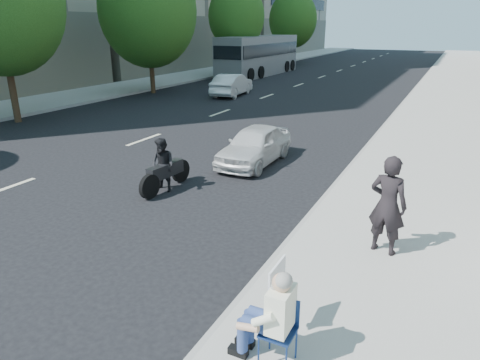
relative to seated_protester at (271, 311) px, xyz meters
The scene contains 12 objects.
ground 2.61m from the seated_protester, 165.24° to the left, with size 160.00×160.00×0.00m, color black.
near_sidewalk 20.71m from the seated_protester, 85.50° to the left, with size 5.00×120.00×0.15m, color #A09E96.
far_sidewalk 28.14m from the seated_protester, 132.84° to the left, with size 4.50×120.00×0.15m, color #A09E96.
tree_far_c 24.95m from the seated_protester, 130.80° to the left, with size 6.00×6.00×8.47m.
tree_far_d 34.82m from the seated_protester, 117.70° to the left, with size 4.80×4.80×7.65m.
tree_far_e 47.59m from the seated_protester, 109.81° to the left, with size 5.40×5.40×7.89m.
seated_protester is the anchor object (origin of this frame).
pedestrian_woman 3.60m from the seated_protester, 76.81° to the left, with size 0.68×0.45×1.87m, color black.
white_sedan_near 8.72m from the seated_protester, 116.04° to the left, with size 1.41×3.50×1.19m, color silver.
white_sedan_mid 22.78m from the seated_protester, 118.80° to the left, with size 1.41×4.06×1.34m, color silver.
motorcycle 6.73m from the seated_protester, 137.38° to the left, with size 0.74×2.05×1.42m.
bus 34.81m from the seated_protester, 114.37° to the left, with size 2.76×12.07×3.30m.
Camera 1 is at (3.98, -4.70, 4.15)m, focal length 32.00 mm.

